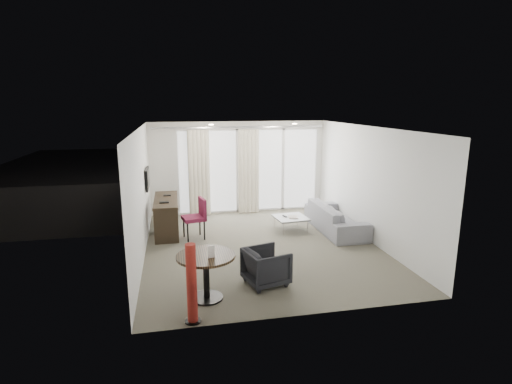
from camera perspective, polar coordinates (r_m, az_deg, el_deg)
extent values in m
cube|color=#5C5849|center=(8.92, 0.79, -7.74)|extent=(5.00, 6.00, 0.00)
cube|color=white|center=(8.38, 0.85, 9.17)|extent=(5.00, 6.00, 0.00)
cube|color=silver|center=(8.39, -16.09, -0.31)|extent=(0.00, 6.00, 2.60)
cube|color=silver|center=(9.42, 15.84, 1.08)|extent=(0.00, 6.00, 2.60)
cube|color=silver|center=(5.77, 7.35, -5.73)|extent=(5.00, 0.00, 2.60)
cylinder|color=#FFE0B2|center=(9.82, -6.43, 9.54)|extent=(0.12, 0.12, 0.02)
cylinder|color=#FFE0B2|center=(10.24, 5.52, 9.68)|extent=(0.12, 0.12, 0.02)
cylinder|color=maroon|center=(5.88, -9.18, -12.81)|extent=(0.27, 0.27, 1.19)
imported|color=black|center=(7.07, 1.46, -10.58)|extent=(0.85, 0.84, 0.64)
imported|color=gray|center=(10.09, 11.30, -3.61)|extent=(0.87, 2.23, 0.65)
cube|color=#4D4D50|center=(13.23, -2.18, -1.23)|extent=(5.60, 3.00, 0.12)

